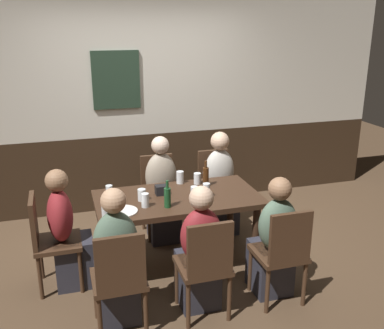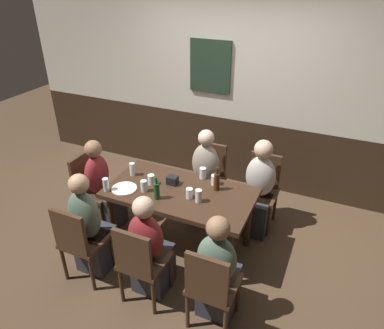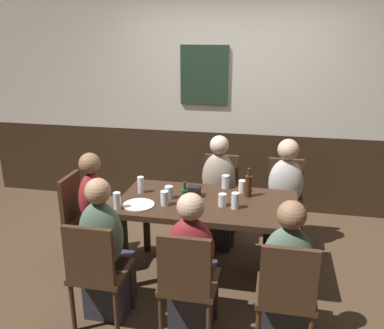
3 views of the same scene
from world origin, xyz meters
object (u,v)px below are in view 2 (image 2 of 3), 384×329
object	(u,v)px
chair_head_west	(91,186)
pint_glass_amber	(199,196)
person_left_near	(91,231)
pint_glass_stout	(214,180)
chair_mid_near	(140,261)
person_right_far	(258,194)
person_mid_near	(150,252)
beer_glass_tall	(151,180)
person_mid_far	(204,182)
chair_left_near	(80,240)
chair_right_near	(211,285)
dining_table	(180,198)
beer_bottle_green	(157,190)
chair_mid_far	(209,175)
highball_clear	(203,174)
tumbler_water	(144,187)
beer_bottle_brown	(217,181)
pint_glass_pale	(189,194)
tumbler_short	(132,170)
beer_glass_half	(106,186)
person_right_near	(218,274)
person_head_west	(103,191)
plate_white_large	(124,189)
condiment_caddy	(172,180)
chair_right_far	(262,186)

from	to	relation	value
chair_head_west	pint_glass_amber	distance (m)	1.46
person_left_near	pint_glass_stout	distance (m)	1.36
chair_mid_near	person_right_far	xyz separation A→B (m)	(0.67, 1.47, -0.01)
person_mid_near	beer_glass_tall	distance (m)	0.81
person_mid_far	chair_left_near	bearing A→B (deg)	-114.53
chair_mid_near	chair_head_west	world-z (taller)	same
chair_right_near	dining_table	bearing A→B (deg)	129.43
person_left_near	pint_glass_stout	size ratio (longest dim) A/B	10.33
beer_bottle_green	person_mid_far	bearing A→B (deg)	80.11
beer_glass_tall	chair_mid_far	bearing A→B (deg)	67.48
pint_glass_amber	highball_clear	bearing A→B (deg)	107.38
tumbler_water	beer_bottle_brown	distance (m)	0.75
beer_bottle_brown	pint_glass_pale	bearing A→B (deg)	-127.73
person_left_near	dining_table	bearing A→B (deg)	44.27
tumbler_short	beer_glass_half	xyz separation A→B (m)	(-0.08, -0.38, -0.00)
person_right_near	beer_glass_tall	xyz separation A→B (m)	(-1.01, 0.65, 0.33)
beer_glass_tall	beer_bottle_brown	world-z (taller)	beer_bottle_brown
chair_right_near	person_left_near	bearing A→B (deg)	173.12
person_mid_near	person_right_near	size ratio (longest dim) A/B	1.00
person_left_near	beer_bottle_green	distance (m)	0.77
person_head_west	beer_bottle_green	distance (m)	0.96
beer_glass_tall	chair_right_near	bearing A→B (deg)	-38.86
plate_white_large	beer_glass_half	bearing A→B (deg)	-146.46
person_right_near	person_left_near	world-z (taller)	person_left_near
chair_left_near	chair_mid_far	size ratio (longest dim) A/B	1.00
person_mid_near	highball_clear	distance (m)	1.05
chair_mid_near	pint_glass_amber	xyz separation A→B (m)	(0.25, 0.72, 0.31)
person_head_west	tumbler_water	bearing A→B (deg)	-12.53
beer_bottle_green	condiment_caddy	distance (m)	0.31
chair_left_near	beer_bottle_green	bearing A→B (deg)	49.23
chair_right_far	chair_right_near	size ratio (longest dim) A/B	1.00
chair_mid_near	plate_white_large	bearing A→B (deg)	131.81
person_head_west	condiment_caddy	size ratio (longest dim) A/B	10.08
person_right_near	person_mid_far	bearing A→B (deg)	117.19
tumbler_water	beer_bottle_green	size ratio (longest dim) A/B	0.51
chair_right_far	person_mid_near	distance (m)	1.62
beer_glass_tall	pint_glass_stout	size ratio (longest dim) A/B	0.99
pint_glass_amber	beer_bottle_brown	size ratio (longest dim) A/B	0.51
beer_glass_half	tumbler_short	bearing A→B (deg)	78.33
beer_glass_tall	pint_glass_amber	bearing A→B (deg)	-8.84
chair_right_far	tumbler_short	xyz separation A→B (m)	(-1.29, -0.74, 0.31)
person_mid_far	condiment_caddy	bearing A→B (deg)	-103.63
chair_head_west	beer_glass_tall	xyz separation A→B (m)	(0.84, -0.00, 0.30)
dining_table	tumbler_water	xyz separation A→B (m)	(-0.34, -0.15, 0.15)
pint_glass_stout	chair_mid_far	bearing A→B (deg)	116.75
chair_right_near	person_head_west	distance (m)	1.88
pint_glass_pale	tumbler_short	size ratio (longest dim) A/B	0.72
chair_mid_near	chair_left_near	bearing A→B (deg)	180.00
chair_mid_near	person_mid_far	distance (m)	1.47
person_mid_far	pint_glass_pale	world-z (taller)	person_mid_far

